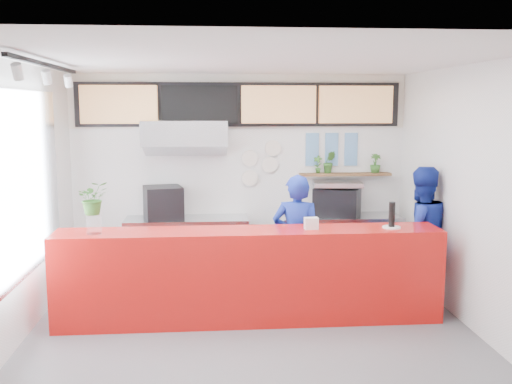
% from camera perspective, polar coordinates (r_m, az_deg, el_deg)
% --- Properties ---
extents(floor, '(5.00, 5.00, 0.00)m').
position_cam_1_polar(floor, '(6.59, -0.39, -13.95)').
color(floor, slate).
rests_on(floor, ground).
extents(ceiling, '(5.00, 5.00, 0.00)m').
position_cam_1_polar(ceiling, '(6.11, -0.42, 13.05)').
color(ceiling, silver).
extents(wall_back, '(5.00, 0.00, 5.00)m').
position_cam_1_polar(wall_back, '(8.64, -1.62, 1.76)').
color(wall_back, white).
rests_on(wall_back, ground).
extents(wall_left, '(0.00, 5.00, 5.00)m').
position_cam_1_polar(wall_left, '(6.49, -23.00, -1.19)').
color(wall_left, white).
rests_on(wall_left, ground).
extents(wall_right, '(0.00, 5.00, 5.00)m').
position_cam_1_polar(wall_right, '(6.83, 21.02, -0.63)').
color(wall_right, white).
rests_on(wall_right, ground).
extents(service_counter, '(4.50, 0.60, 1.10)m').
position_cam_1_polar(service_counter, '(6.78, -0.64, -8.36)').
color(service_counter, red).
rests_on(service_counter, ground).
extents(cream_band, '(5.00, 0.02, 0.80)m').
position_cam_1_polar(cream_band, '(8.57, -1.65, 9.07)').
color(cream_band, beige).
rests_on(cream_band, wall_back).
extents(prep_bench, '(1.80, 0.60, 0.90)m').
position_cam_1_polar(prep_bench, '(8.53, -6.88, -5.56)').
color(prep_bench, '#B2B5BA').
rests_on(prep_bench, ground).
extents(panini_oven, '(0.63, 0.63, 0.47)m').
position_cam_1_polar(panini_oven, '(8.41, -9.26, -1.05)').
color(panini_oven, black).
rests_on(panini_oven, prep_bench).
extents(extraction_hood, '(1.20, 0.70, 0.35)m').
position_cam_1_polar(extraction_hood, '(8.24, -7.11, 5.90)').
color(extraction_hood, '#B2B5BA').
rests_on(extraction_hood, ceiling).
extents(hood_lip, '(1.20, 0.69, 0.31)m').
position_cam_1_polar(hood_lip, '(8.25, -7.08, 4.51)').
color(hood_lip, '#B2B5BA').
rests_on(hood_lip, ceiling).
extents(right_bench, '(1.80, 0.60, 0.90)m').
position_cam_1_polar(right_bench, '(8.75, 8.41, -5.25)').
color(right_bench, '#B2B5BA').
rests_on(right_bench, ground).
extents(espresso_machine, '(0.78, 0.68, 0.42)m').
position_cam_1_polar(espresso_machine, '(8.60, 8.10, -0.99)').
color(espresso_machine, black).
rests_on(espresso_machine, right_bench).
extents(espresso_tray, '(0.76, 0.56, 0.07)m').
position_cam_1_polar(espresso_tray, '(8.56, 8.14, 0.82)').
color(espresso_tray, '#B3B6BA').
rests_on(espresso_tray, espresso_machine).
extents(herb_shelf, '(1.40, 0.18, 0.04)m').
position_cam_1_polar(herb_shelf, '(8.77, 8.91, 1.76)').
color(herb_shelf, brown).
rests_on(herb_shelf, wall_back).
extents(menu_board_far_left, '(1.10, 0.10, 0.55)m').
position_cam_1_polar(menu_board_far_left, '(8.55, -13.54, 8.50)').
color(menu_board_far_left, tan).
rests_on(menu_board_far_left, wall_back).
extents(menu_board_mid_left, '(1.10, 0.10, 0.55)m').
position_cam_1_polar(menu_board_mid_left, '(8.45, -5.65, 8.70)').
color(menu_board_mid_left, black).
rests_on(menu_board_mid_left, wall_back).
extents(menu_board_mid_right, '(1.10, 0.10, 0.55)m').
position_cam_1_polar(menu_board_mid_right, '(8.51, 2.27, 8.73)').
color(menu_board_mid_right, tan).
rests_on(menu_board_mid_right, wall_back).
extents(menu_board_far_right, '(1.10, 0.10, 0.55)m').
position_cam_1_polar(menu_board_far_right, '(8.73, 9.94, 8.61)').
color(menu_board_far_right, tan).
rests_on(menu_board_far_right, wall_back).
extents(soffit, '(4.80, 0.04, 0.65)m').
position_cam_1_polar(soffit, '(8.54, -1.64, 8.74)').
color(soffit, black).
rests_on(soffit, wall_back).
extents(window_pane, '(0.04, 2.20, 1.90)m').
position_cam_1_polar(window_pane, '(6.73, -22.06, 0.92)').
color(window_pane, silver).
rests_on(window_pane, wall_left).
extents(window_frame, '(0.03, 2.30, 2.00)m').
position_cam_1_polar(window_frame, '(6.73, -21.90, 0.92)').
color(window_frame, '#B2B5BA').
rests_on(window_frame, wall_left).
extents(track_rail, '(0.05, 2.40, 0.04)m').
position_cam_1_polar(track_rail, '(6.31, -20.25, 11.84)').
color(track_rail, black).
rests_on(track_rail, ceiling).
extents(dec_plate_a, '(0.24, 0.03, 0.24)m').
position_cam_1_polar(dec_plate_a, '(8.60, -0.62, 3.40)').
color(dec_plate_a, silver).
rests_on(dec_plate_a, wall_back).
extents(dec_plate_b, '(0.24, 0.03, 0.24)m').
position_cam_1_polar(dec_plate_b, '(8.63, 1.37, 2.75)').
color(dec_plate_b, silver).
rests_on(dec_plate_b, wall_back).
extents(dec_plate_c, '(0.24, 0.03, 0.24)m').
position_cam_1_polar(dec_plate_c, '(8.63, -0.62, 1.41)').
color(dec_plate_c, silver).
rests_on(dec_plate_c, wall_back).
extents(dec_plate_d, '(0.24, 0.03, 0.24)m').
position_cam_1_polar(dec_plate_d, '(8.62, 1.71, 4.41)').
color(dec_plate_d, silver).
rests_on(dec_plate_d, wall_back).
extents(photo_frame_a, '(0.20, 0.02, 0.25)m').
position_cam_1_polar(photo_frame_a, '(8.71, 5.65, 5.07)').
color(photo_frame_a, '#598CBF').
rests_on(photo_frame_a, wall_back).
extents(photo_frame_b, '(0.20, 0.02, 0.25)m').
position_cam_1_polar(photo_frame_b, '(8.76, 7.58, 5.06)').
color(photo_frame_b, '#598CBF').
rests_on(photo_frame_b, wall_back).
extents(photo_frame_c, '(0.20, 0.02, 0.25)m').
position_cam_1_polar(photo_frame_c, '(8.83, 9.49, 5.05)').
color(photo_frame_c, '#598CBF').
rests_on(photo_frame_c, wall_back).
extents(photo_frame_d, '(0.20, 0.02, 0.25)m').
position_cam_1_polar(photo_frame_d, '(8.72, 5.62, 3.43)').
color(photo_frame_d, '#598CBF').
rests_on(photo_frame_d, wall_back).
extents(photo_frame_e, '(0.20, 0.02, 0.25)m').
position_cam_1_polar(photo_frame_e, '(8.78, 7.55, 3.43)').
color(photo_frame_e, '#598CBF').
rests_on(photo_frame_e, wall_back).
extents(photo_frame_f, '(0.20, 0.02, 0.25)m').
position_cam_1_polar(photo_frame_f, '(8.85, 9.45, 3.43)').
color(photo_frame_f, '#598CBF').
rests_on(photo_frame_f, wall_back).
extents(staff_center, '(0.70, 0.55, 1.69)m').
position_cam_1_polar(staff_center, '(7.21, 4.09, -4.92)').
color(staff_center, navy).
rests_on(staff_center, ground).
extents(staff_right, '(0.94, 0.77, 1.76)m').
position_cam_1_polar(staff_right, '(7.72, 16.05, -4.05)').
color(staff_right, navy).
rests_on(staff_right, ground).
extents(herb_a, '(0.17, 0.14, 0.27)m').
position_cam_1_polar(herb_a, '(8.67, 6.19, 2.76)').
color(herb_a, '#326623').
rests_on(herb_a, herb_shelf).
extents(herb_b, '(0.20, 0.16, 0.34)m').
position_cam_1_polar(herb_b, '(8.70, 7.34, 2.98)').
color(herb_b, '#326623').
rests_on(herb_b, herb_shelf).
extents(herb_d, '(0.17, 0.15, 0.29)m').
position_cam_1_polar(herb_d, '(8.88, 11.85, 2.83)').
color(herb_d, '#326623').
rests_on(herb_d, herb_shelf).
extents(glass_vase, '(0.20, 0.20, 0.21)m').
position_cam_1_polar(glass_vase, '(6.68, -15.87, -3.14)').
color(glass_vase, silver).
rests_on(glass_vase, service_counter).
extents(basil_vase, '(0.43, 0.40, 0.38)m').
position_cam_1_polar(basil_vase, '(6.63, -15.98, -0.58)').
color(basil_vase, '#326623').
rests_on(basil_vase, glass_vase).
extents(napkin_holder, '(0.16, 0.11, 0.14)m').
position_cam_1_polar(napkin_holder, '(6.70, 5.54, -3.14)').
color(napkin_holder, white).
rests_on(napkin_holder, service_counter).
extents(white_plate, '(0.22, 0.22, 0.02)m').
position_cam_1_polar(white_plate, '(6.93, 13.39, -3.45)').
color(white_plate, white).
rests_on(white_plate, service_counter).
extents(pepper_mill, '(0.09, 0.09, 0.30)m').
position_cam_1_polar(pepper_mill, '(6.90, 13.43, -2.19)').
color(pepper_mill, black).
rests_on(pepper_mill, white_plate).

